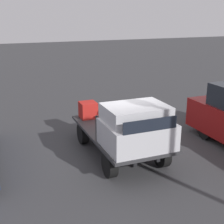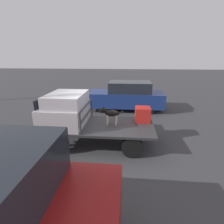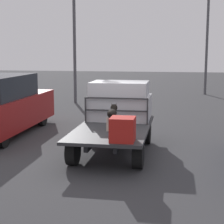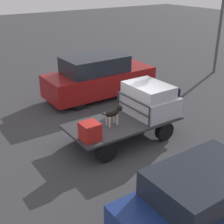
# 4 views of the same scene
# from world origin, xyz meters

# --- Properties ---
(ground_plane) EXTENTS (80.00, 80.00, 0.00)m
(ground_plane) POSITION_xyz_m (0.00, 0.00, 0.00)
(ground_plane) COLOR #38383A
(flatbed_truck) EXTENTS (4.02, 1.95, 0.76)m
(flatbed_truck) POSITION_xyz_m (0.00, 0.00, 0.56)
(flatbed_truck) COLOR black
(flatbed_truck) RESTS_ON ground
(truck_cab) EXTENTS (1.47, 1.83, 1.15)m
(truck_cab) POSITION_xyz_m (1.19, 0.00, 1.30)
(truck_cab) COLOR #B7B7BC
(truck_cab) RESTS_ON flatbed_truck
(truck_headboard) EXTENTS (0.04, 1.83, 0.75)m
(truck_headboard) POSITION_xyz_m (0.42, 0.00, 1.26)
(truck_headboard) COLOR #2D2D30
(truck_headboard) RESTS_ON flatbed_truck
(dog) EXTENTS (0.86, 0.24, 0.68)m
(dog) POSITION_xyz_m (-0.43, -0.04, 1.20)
(dog) COLOR beige
(dog) RESTS_ON flatbed_truck
(cargo_crate) EXTENTS (0.56, 0.56, 0.56)m
(cargo_crate) POSITION_xyz_m (-1.63, -0.49, 1.04)
(cargo_crate) COLOR #AD1E19
(cargo_crate) RESTS_ON flatbed_truck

